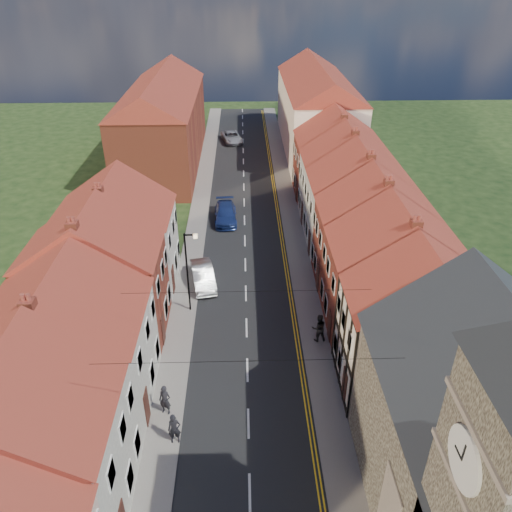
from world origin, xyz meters
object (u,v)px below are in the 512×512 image
(car_distant, at_px, (232,137))
(pedestrian_right, at_px, (319,328))
(car_mid, at_px, (203,276))
(car_far, at_px, (225,214))
(pedestrian_left, at_px, (174,429))
(church, at_px, (511,454))
(lamppost, at_px, (188,268))
(pedestrian_left_b, at_px, (165,400))

(car_distant, height_order, pedestrian_right, pedestrian_right)
(car_distant, bearing_deg, car_mid, -105.70)
(car_far, relative_size, pedestrian_left, 2.78)
(pedestrian_left, bearing_deg, car_distant, 81.23)
(car_far, bearing_deg, church, -72.87)
(church, distance_m, lamppost, 21.38)
(car_mid, bearing_deg, pedestrian_right, -52.25)
(car_mid, bearing_deg, lamppost, -111.30)
(car_mid, distance_m, pedestrian_right, 10.34)
(car_far, bearing_deg, car_distant, 86.53)
(car_mid, height_order, pedestrian_left, pedestrian_left)
(lamppost, distance_m, car_mid, 4.41)
(church, distance_m, car_mid, 24.19)
(car_far, bearing_deg, pedestrian_right, -72.89)
(car_far, height_order, pedestrian_left_b, pedestrian_left_b)
(pedestrian_right, distance_m, pedestrian_left_b, 10.64)
(pedestrian_right, bearing_deg, pedestrian_left, 35.09)
(car_distant, bearing_deg, pedestrian_left_b, -106.41)
(car_mid, xyz_separation_m, car_far, (1.43, 10.65, -0.00))
(pedestrian_left, bearing_deg, pedestrian_left_b, 104.21)
(church, height_order, car_mid, church)
(car_mid, relative_size, pedestrian_left, 2.47)
(car_far, xyz_separation_m, pedestrian_left_b, (-2.64, -23.21, 0.31))
(church, distance_m, pedestrian_right, 14.83)
(church, height_order, pedestrian_left_b, church)
(car_far, relative_size, pedestrian_right, 2.56)
(car_mid, height_order, car_far, car_mid)
(car_far, height_order, car_distant, car_far)
(pedestrian_left, relative_size, pedestrian_right, 0.92)
(car_distant, xyz_separation_m, pedestrian_left, (-2.20, -48.76, 0.33))
(pedestrian_left, xyz_separation_m, pedestrian_left_b, (-0.71, 1.90, 0.02))
(church, bearing_deg, pedestrian_right, 109.97)
(car_mid, bearing_deg, car_distant, 76.23)
(car_mid, relative_size, pedestrian_left_b, 2.42)
(car_mid, distance_m, car_distant, 34.35)
(church, bearing_deg, car_far, 109.94)
(pedestrian_left, distance_m, pedestrian_left_b, 2.02)
(car_mid, distance_m, car_far, 10.75)
(car_mid, distance_m, pedestrian_left, 14.46)
(church, xyz_separation_m, pedestrian_left, (-13.06, 5.57, -4.86))
(church, height_order, car_far, church)
(church, height_order, lamppost, church)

